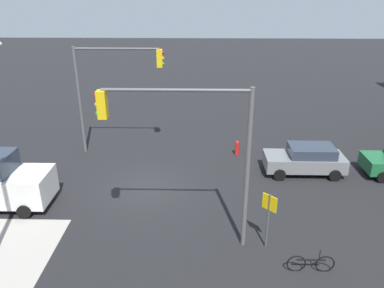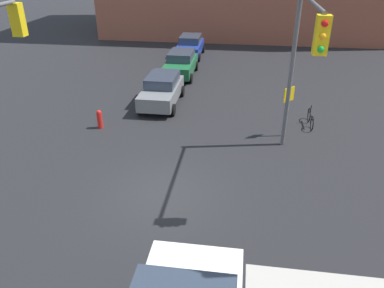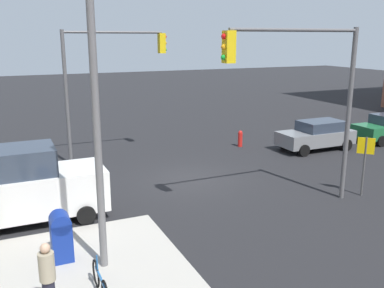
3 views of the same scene
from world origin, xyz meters
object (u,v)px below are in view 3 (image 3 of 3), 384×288
(traffic_signal_se_corner, at_px, (106,69))
(street_lamp_corner, at_px, (96,95))
(pedestrian_crossing, at_px, (48,278))
(coupe_gray, at_px, (317,135))
(traffic_signal_nw_corner, at_px, (305,82))
(van_white_delivery, at_px, (20,186))
(mailbox_blue, at_px, (61,235))
(fire_hydrant, at_px, (240,138))
(bicycle_leaning_on_fence, at_px, (100,283))

(traffic_signal_se_corner, distance_m, street_lamp_corner, 10.28)
(pedestrian_crossing, bearing_deg, street_lamp_corner, -161.07)
(coupe_gray, xyz_separation_m, pedestrian_crossing, (15.37, 9.28, 0.07))
(traffic_signal_nw_corner, height_order, coupe_gray, traffic_signal_nw_corner)
(coupe_gray, distance_m, van_white_delivery, 16.07)
(van_white_delivery, xyz_separation_m, pedestrian_crossing, (-0.27, 5.60, -0.37))
(traffic_signal_nw_corner, height_order, pedestrian_crossing, traffic_signal_nw_corner)
(mailbox_blue, bearing_deg, fire_hydrant, -140.60)
(traffic_signal_nw_corner, distance_m, van_white_delivery, 10.39)
(traffic_signal_nw_corner, height_order, van_white_delivery, traffic_signal_nw_corner)
(traffic_signal_nw_corner, distance_m, bicycle_leaning_on_fence, 9.46)
(traffic_signal_se_corner, bearing_deg, coupe_gray, 166.71)
(traffic_signal_se_corner, bearing_deg, fire_hydrant, 177.71)
(traffic_signal_se_corner, distance_m, van_white_delivery, 8.46)
(street_lamp_corner, height_order, van_white_delivery, street_lamp_corner)
(traffic_signal_nw_corner, distance_m, street_lamp_corner, 7.55)
(traffic_signal_se_corner, relative_size, street_lamp_corner, 0.81)
(traffic_signal_se_corner, distance_m, fire_hydrant, 8.58)
(traffic_signal_se_corner, bearing_deg, pedestrian_crossing, 70.17)
(fire_hydrant, distance_m, van_white_delivery, 13.50)
(mailbox_blue, height_order, van_white_delivery, van_white_delivery)
(traffic_signal_nw_corner, xyz_separation_m, pedestrian_crossing, (9.18, 2.90, -3.72))
(van_white_delivery, bearing_deg, mailbox_blue, 105.15)
(coupe_gray, bearing_deg, bicycle_leaning_on_fence, 32.64)
(pedestrian_crossing, bearing_deg, fire_hydrant, -165.80)
(fire_hydrant, distance_m, coupe_gray, 4.27)
(traffic_signal_se_corner, height_order, bicycle_leaning_on_fence, traffic_signal_se_corner)
(traffic_signal_se_corner, bearing_deg, bicycle_leaning_on_fence, 75.20)
(fire_hydrant, height_order, coupe_gray, coupe_gray)
(fire_hydrant, bearing_deg, traffic_signal_se_corner, -2.29)
(bicycle_leaning_on_fence, bearing_deg, traffic_signal_se_corner, -104.80)
(traffic_signal_se_corner, xyz_separation_m, fire_hydrant, (-7.51, 0.30, -4.13))
(coupe_gray, bearing_deg, traffic_signal_nw_corner, 45.87)
(van_white_delivery, bearing_deg, coupe_gray, -166.75)
(traffic_signal_se_corner, relative_size, bicycle_leaning_on_fence, 3.71)
(traffic_signal_nw_corner, distance_m, traffic_signal_se_corner, 10.24)
(bicycle_leaning_on_fence, bearing_deg, mailbox_blue, -74.72)
(bicycle_leaning_on_fence, bearing_deg, fire_hydrant, -132.93)
(coupe_gray, height_order, pedestrian_crossing, pedestrian_crossing)
(coupe_gray, bearing_deg, van_white_delivery, 13.25)
(van_white_delivery, height_order, bicycle_leaning_on_fence, van_white_delivery)
(street_lamp_corner, distance_m, pedestrian_crossing, 4.59)
(traffic_signal_nw_corner, relative_size, mailbox_blue, 4.55)
(fire_hydrant, relative_size, coupe_gray, 0.22)
(pedestrian_crossing, xyz_separation_m, bicycle_leaning_on_fence, (-1.20, -0.20, -0.57))
(traffic_signal_nw_corner, height_order, mailbox_blue, traffic_signal_nw_corner)
(fire_hydrant, bearing_deg, bicycle_leaning_on_fence, 47.07)
(traffic_signal_nw_corner, relative_size, traffic_signal_se_corner, 1.00)
(van_white_delivery, bearing_deg, bicycle_leaning_on_fence, 105.20)
(traffic_signal_nw_corner, bearing_deg, pedestrian_crossing, 17.53)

